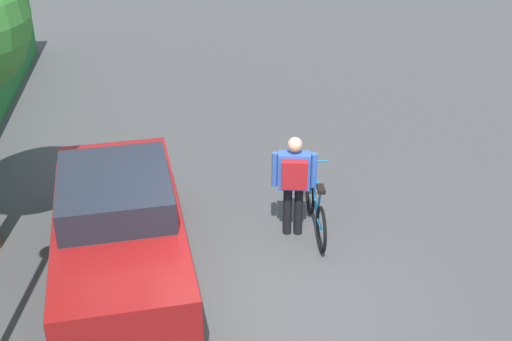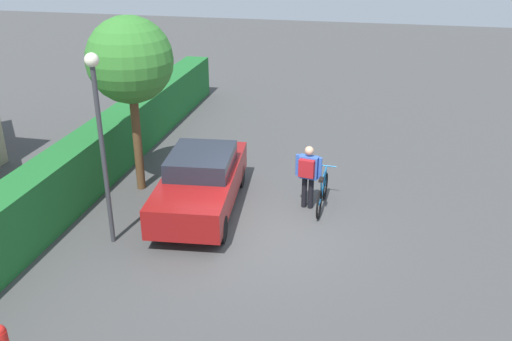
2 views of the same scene
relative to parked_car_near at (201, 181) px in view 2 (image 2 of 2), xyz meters
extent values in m
plane|color=#444444|center=(-0.83, -1.69, -0.74)|extent=(60.00, 60.00, 0.00)
cube|color=#1E662B|center=(-0.83, 3.18, 0.00)|extent=(21.21, 0.90, 1.49)
cube|color=maroon|center=(-0.03, 0.00, -0.09)|extent=(4.32, 2.05, 0.69)
cube|color=#1E232D|center=(0.12, 0.01, 0.47)|extent=(1.92, 1.62, 0.44)
cylinder|color=black|center=(1.31, 0.87, -0.43)|extent=(0.63, 0.24, 0.61)
cylinder|color=black|center=(1.46, -0.60, -0.43)|extent=(0.63, 0.24, 0.61)
cylinder|color=black|center=(-1.51, 0.60, -0.43)|extent=(0.63, 0.24, 0.61)
cylinder|color=black|center=(-1.37, -0.87, -0.43)|extent=(0.63, 0.24, 0.61)
torus|color=black|center=(1.20, -2.87, -0.40)|extent=(0.69, 0.08, 0.69)
torus|color=black|center=(0.15, -2.83, -0.40)|extent=(0.69, 0.08, 0.69)
cylinder|color=#1972B2|center=(0.88, -2.86, -0.14)|extent=(0.67, 0.06, 0.57)
cylinder|color=#1972B2|center=(0.44, -2.84, -0.14)|extent=(0.25, 0.05, 0.57)
cylinder|color=#1972B2|center=(0.74, -2.85, 0.10)|extent=(0.82, 0.07, 0.07)
cylinder|color=#1972B2|center=(0.35, -2.84, -0.41)|extent=(0.40, 0.05, 0.05)
cylinder|color=#1972B2|center=(1.20, -2.87, -0.13)|extent=(0.04, 0.04, 0.52)
cube|color=black|center=(0.33, -2.84, 0.17)|extent=(0.22, 0.11, 0.06)
cylinder|color=#1972B2|center=(1.20, -2.87, 0.16)|extent=(0.05, 0.50, 0.03)
cylinder|color=black|center=(0.64, -2.41, -0.34)|extent=(0.13, 0.13, 0.79)
cylinder|color=black|center=(0.61, -2.58, -0.34)|extent=(0.13, 0.13, 0.79)
cube|color=#3359B2|center=(0.63, -2.50, 0.33)|extent=(0.27, 0.49, 0.56)
sphere|color=tan|center=(0.63, -2.50, 0.75)|extent=(0.21, 0.21, 0.21)
cylinder|color=#3359B2|center=(0.67, -2.22, 0.35)|extent=(0.09, 0.09, 0.53)
cylinder|color=#3359B2|center=(0.58, -2.77, 0.35)|extent=(0.09, 0.09, 0.53)
cube|color=maroon|center=(0.47, -2.47, 0.36)|extent=(0.22, 0.39, 0.43)
cylinder|color=#38383D|center=(-1.87, 1.46, 1.20)|extent=(0.10, 0.10, 3.89)
sphere|color=#F2EDCC|center=(-1.87, 1.46, 3.27)|extent=(0.28, 0.28, 0.28)
cylinder|color=brown|center=(0.78, 1.91, 0.65)|extent=(0.22, 0.22, 2.77)
sphere|color=#377F2F|center=(0.78, 1.91, 2.66)|extent=(2.10, 2.10, 2.10)
camera|label=1|loc=(-7.75, -0.93, 4.99)|focal=47.26mm
camera|label=2|loc=(-11.49, -3.83, 5.64)|focal=39.00mm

